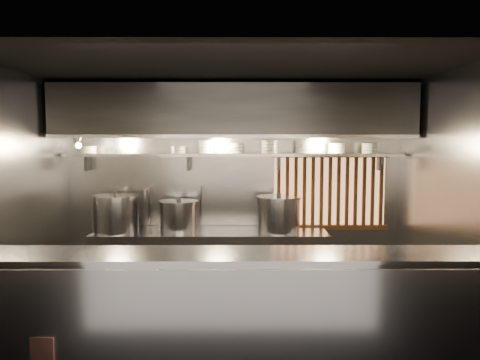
{
  "coord_description": "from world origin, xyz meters",
  "views": [
    {
      "loc": [
        0.06,
        -4.84,
        2.1
      ],
      "look_at": [
        0.08,
        0.55,
        1.62
      ],
      "focal_mm": 35.0,
      "sensor_mm": 36.0,
      "label": 1
    }
  ],
  "objects_px": {
    "stock_pot_left": "(116,213)",
    "stock_pot_right": "(279,214)",
    "pendant_bulb": "(226,149)",
    "stock_pot_mid": "(179,215)",
    "heat_lamp": "(77,141)"
  },
  "relations": [
    {
      "from": "stock_pot_left",
      "to": "stock_pot_right",
      "type": "xyz_separation_m",
      "value": [
        2.08,
        0.01,
        -0.01
      ]
    },
    {
      "from": "stock_pot_mid",
      "to": "stock_pot_left",
      "type": "bearing_deg",
      "value": -174.28
    },
    {
      "from": "stock_pot_left",
      "to": "stock_pot_mid",
      "type": "bearing_deg",
      "value": 5.72
    },
    {
      "from": "pendant_bulb",
      "to": "stock_pot_right",
      "type": "distance_m",
      "value": 1.08
    },
    {
      "from": "stock_pot_left",
      "to": "pendant_bulb",
      "type": "bearing_deg",
      "value": 4.61
    },
    {
      "from": "stock_pot_right",
      "to": "stock_pot_mid",
      "type": "bearing_deg",
      "value": 177.09
    },
    {
      "from": "pendant_bulb",
      "to": "stock_pot_left",
      "type": "distance_m",
      "value": 1.63
    },
    {
      "from": "heat_lamp",
      "to": "stock_pot_right",
      "type": "distance_m",
      "value": 2.66
    },
    {
      "from": "stock_pot_left",
      "to": "stock_pot_mid",
      "type": "distance_m",
      "value": 0.8
    },
    {
      "from": "pendant_bulb",
      "to": "stock_pot_mid",
      "type": "bearing_deg",
      "value": -176.84
    },
    {
      "from": "pendant_bulb",
      "to": "stock_pot_right",
      "type": "relative_size",
      "value": 0.25
    },
    {
      "from": "stock_pot_right",
      "to": "stock_pot_left",
      "type": "bearing_deg",
      "value": -179.62
    },
    {
      "from": "heat_lamp",
      "to": "stock_pot_mid",
      "type": "xyz_separation_m",
      "value": [
        1.19,
        0.32,
        -0.97
      ]
    },
    {
      "from": "stock_pot_mid",
      "to": "heat_lamp",
      "type": "bearing_deg",
      "value": -165.09
    },
    {
      "from": "pendant_bulb",
      "to": "stock_pot_right",
      "type": "xyz_separation_m",
      "value": [
        0.68,
        -0.1,
        -0.83
      ]
    }
  ]
}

